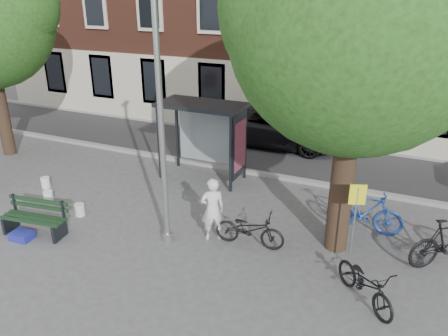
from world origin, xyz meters
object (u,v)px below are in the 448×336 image
at_px(bus_shelter, 214,125).
at_px(bench, 35,219).
at_px(bike_c, 365,283).
at_px(notice_sign, 356,207).
at_px(bike_b, 365,211).
at_px(bike_a, 250,229).
at_px(lamppost, 162,139).
at_px(painter, 213,209).
at_px(car_dark, 277,126).

xyz_separation_m(bus_shelter, bench, (-2.77, -5.20, -1.50)).
bearing_deg(bike_c, notice_sign, 68.80).
relative_size(bus_shelter, bike_b, 1.44).
xyz_separation_m(bench, bike_a, (5.37, 1.76, 0.05)).
bearing_deg(bike_a, bike_c, -114.20).
bearing_deg(notice_sign, bench, 173.97).
relative_size(bench, bike_b, 0.93).
bearing_deg(lamppost, bike_c, -4.27).
distance_m(lamppost, bus_shelter, 4.24).
relative_size(painter, car_dark, 0.30).
bearing_deg(bench, painter, 13.04).
xyz_separation_m(bike_b, notice_sign, (-0.06, -1.81, 0.99)).
height_order(painter, bench, painter).
bearing_deg(notice_sign, painter, 163.44).
height_order(lamppost, bike_a, lamppost).
bearing_deg(painter, bus_shelter, -101.39).
xyz_separation_m(bus_shelter, car_dark, (0.84, 4.29, -1.13)).
distance_m(bench, car_dark, 10.16).
bearing_deg(car_dark, lamppost, 176.29).
relative_size(painter, bench, 0.93).
xyz_separation_m(bus_shelter, bike_b, (5.12, -1.54, -1.33)).
distance_m(bus_shelter, bench, 6.07).
distance_m(lamppost, bike_b, 5.64).
bearing_deg(car_dark, bus_shelter, 166.83).
bearing_deg(lamppost, bike_a, 18.57).
distance_m(bike_b, car_dark, 7.24).
relative_size(bus_shelter, bike_c, 1.60).
height_order(bus_shelter, notice_sign, bus_shelter).
distance_m(bench, bike_a, 5.66).
bearing_deg(bench, bike_b, 16.93).
height_order(painter, bike_b, painter).
xyz_separation_m(painter, bench, (-4.39, -1.68, -0.43)).
bearing_deg(bike_b, painter, 118.35).
distance_m(painter, bike_a, 1.06).
xyz_separation_m(bench, notice_sign, (7.83, 1.85, 1.16)).
relative_size(painter, bike_c, 0.96).
height_order(bike_a, bike_c, bike_a).
distance_m(lamppost, car_dark, 8.64).
relative_size(bike_a, car_dark, 0.31).
height_order(bench, bike_b, bike_b).
height_order(lamppost, bus_shelter, lamppost).
relative_size(bike_c, car_dark, 0.31).
relative_size(lamppost, notice_sign, 2.88).
xyz_separation_m(bike_c, car_dark, (-4.71, 8.77, 0.32)).
height_order(bus_shelter, bike_b, bus_shelter).
height_order(bench, bike_a, bike_a).
height_order(bus_shelter, bike_c, bus_shelter).
bearing_deg(bus_shelter, painter, -65.25).
bearing_deg(bike_c, bike_a, 116.15).
height_order(bike_c, notice_sign, notice_sign).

